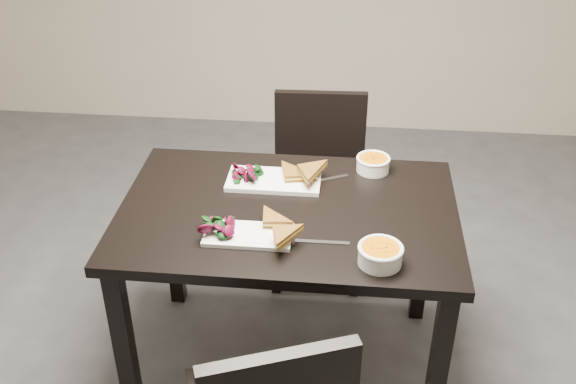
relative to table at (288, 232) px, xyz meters
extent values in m
cube|color=black|center=(0.00, 0.00, 0.08)|extent=(1.20, 0.80, 0.04)
cube|color=black|center=(-0.54, -0.34, -0.30)|extent=(0.06, 0.06, 0.71)
cube|color=black|center=(0.54, -0.34, -0.30)|extent=(0.06, 0.06, 0.71)
cube|color=black|center=(-0.54, 0.34, -0.30)|extent=(0.06, 0.06, 0.71)
cube|color=black|center=(0.54, 0.34, -0.30)|extent=(0.06, 0.06, 0.71)
cube|color=black|center=(0.07, 0.62, -0.22)|extent=(0.44, 0.44, 0.04)
cube|color=black|center=(-0.10, 0.44, -0.45)|extent=(0.04, 0.04, 0.41)
cube|color=black|center=(0.26, 0.45, -0.45)|extent=(0.04, 0.04, 0.41)
cube|color=black|center=(-0.11, 0.80, -0.45)|extent=(0.04, 0.04, 0.41)
cube|color=black|center=(0.25, 0.81, -0.45)|extent=(0.04, 0.04, 0.41)
cube|color=black|center=(0.07, 0.81, 0.00)|extent=(0.42, 0.06, 0.40)
cube|color=white|center=(-0.11, -0.18, 0.11)|extent=(0.29, 0.15, 0.01)
cylinder|color=white|center=(0.32, -0.28, 0.13)|extent=(0.14, 0.14, 0.05)
cylinder|color=orange|center=(0.32, -0.28, 0.15)|extent=(0.12, 0.12, 0.02)
torus|color=white|center=(0.32, -0.28, 0.16)|extent=(0.14, 0.14, 0.01)
cube|color=silver|center=(0.13, -0.19, 0.10)|extent=(0.18, 0.02, 0.00)
cube|color=white|center=(-0.07, 0.18, 0.11)|extent=(0.35, 0.18, 0.02)
cylinder|color=white|center=(0.30, 0.30, 0.12)|extent=(0.13, 0.13, 0.05)
cylinder|color=orange|center=(0.30, 0.30, 0.15)|extent=(0.11, 0.11, 0.02)
torus|color=white|center=(0.30, 0.30, 0.15)|extent=(0.13, 0.13, 0.01)
cube|color=silver|center=(0.12, 0.21, 0.10)|extent=(0.17, 0.10, 0.00)
camera|label=1|loc=(0.20, -1.99, 1.40)|focal=42.01mm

